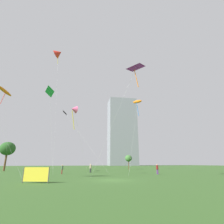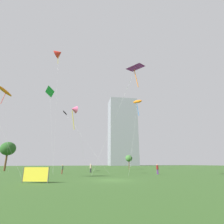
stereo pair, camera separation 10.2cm
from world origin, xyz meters
name	(u,v)px [view 1 (the left image)]	position (x,y,z in m)	size (l,w,h in m)	color
ground	(112,180)	(0.00, 0.00, 0.00)	(280.00, 280.00, 0.00)	#335623
person_standing_0	(62,169)	(-4.91, 14.69, 0.97)	(0.37, 0.37, 1.67)	maroon
person_standing_1	(157,168)	(11.62, 8.16, 1.03)	(0.40, 0.40, 1.79)	#593372
person_standing_2	(91,167)	(1.29, 18.20, 1.05)	(0.40, 0.40, 1.81)	#2D2D33
kite_flying_0	(66,113)	(-4.97, 17.51, 12.62)	(8.95, 7.34, 13.33)	silver
kite_flying_1	(136,68)	(3.82, 0.04, 15.74)	(6.50, 6.32, 16.34)	silver
kite_flying_2	(58,53)	(-7.95, 25.16, 32.74)	(3.49, 4.08, 34.27)	silver
kite_flying_3	(4,91)	(-18.47, 20.91, 17.54)	(4.21, 5.34, 18.24)	silver
kite_flying_5	(50,92)	(-8.65, 15.50, 16.44)	(3.12, 2.96, 17.28)	silver
kite_flying_6	(137,102)	(10.54, 12.70, 15.50)	(6.60, 7.65, 15.93)	silver
kite_flying_7	(74,109)	(-4.05, 8.95, 11.06)	(5.02, 8.55, 11.77)	silver
park_tree_0	(8,149)	(-18.42, 32.87, 5.67)	(3.90, 3.90, 7.50)	brown
park_tree_1	(129,158)	(17.35, 33.62, 3.50)	(2.29, 2.29, 4.61)	brown
distant_highrise_0	(122,132)	(53.47, 127.35, 30.56)	(25.23, 18.99, 61.12)	gray
event_banner	(36,174)	(-8.36, -0.42, 0.84)	(2.56, 1.19, 1.59)	#4C4C4C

